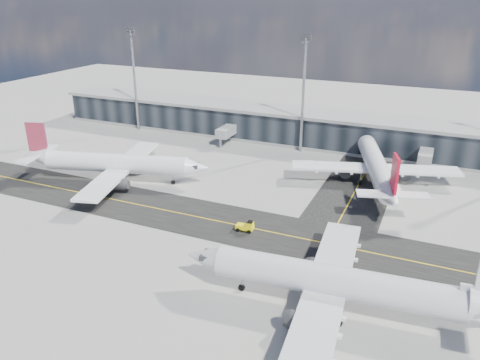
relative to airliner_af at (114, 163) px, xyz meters
The scene contains 9 objects.
ground 33.35m from the airliner_af, 21.53° to the right, with size 300.00×300.00×0.00m, color gray.
taxiway_lanes 34.97m from the airliner_af, ahead, with size 180.00×63.00×0.03m.
terminal_concourse 52.74m from the airliner_af, 54.22° to the left, with size 152.00×19.80×8.80m.
floodlight_masts 48.65m from the airliner_af, 49.34° to the left, with size 102.50×0.70×28.90m.
airliner_af is the anchor object (origin of this frame).
airliner_redtail 55.81m from the airliner_af, 21.59° to the left, with size 35.08×40.69×12.29m.
airliner_near 59.51m from the airliner_af, 24.21° to the right, with size 42.00×35.84×12.43m.
baggage_tug 36.48m from the airliner_af, 15.29° to the right, with size 3.13×1.74×1.90m.
service_van 44.43m from the airliner_af, 35.23° to the left, with size 2.38×5.16×1.44m, color white.
Camera 1 is at (31.99, -62.85, 38.37)m, focal length 35.00 mm.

